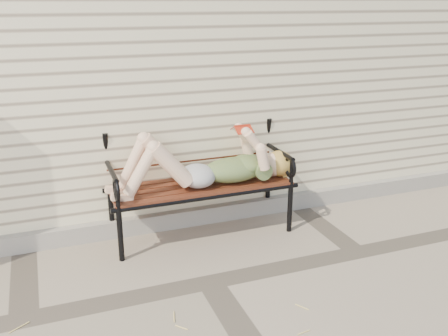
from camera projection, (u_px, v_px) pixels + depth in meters
name	position (u px, v px, depth m)	size (l,w,h in m)	color
ground	(210.00, 282.00, 3.57)	(80.00, 80.00, 0.00)	gray
house_wall	(124.00, 37.00, 5.74)	(8.00, 4.00, 3.00)	beige
foundation_strip	(174.00, 219.00, 4.41)	(8.00, 0.10, 0.15)	gray
garden_bench	(197.00, 164.00, 4.21)	(1.65, 0.66, 1.07)	black
reading_woman	(204.00, 165.00, 4.09)	(1.56, 0.35, 0.49)	#0A3C4B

